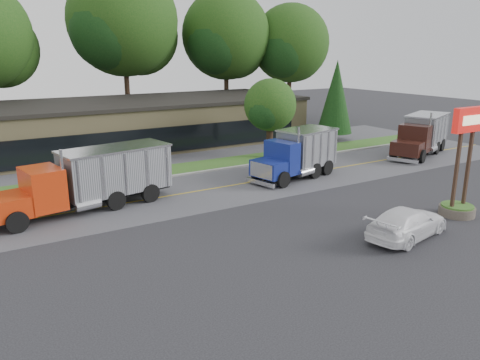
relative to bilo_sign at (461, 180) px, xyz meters
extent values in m
plane|color=#38383D|center=(-10.50, 2.50, -2.02)|extent=(140.00, 140.00, 0.00)
cube|color=slate|center=(-10.50, 11.50, -2.02)|extent=(60.00, 8.00, 0.02)
cube|color=gold|center=(-10.50, 11.50, -2.02)|extent=(60.00, 0.12, 0.01)
cube|color=#9E9E99|center=(-10.50, 15.70, -2.02)|extent=(60.00, 0.30, 0.12)
cube|color=#32571E|center=(-10.50, 17.50, -2.02)|extent=(60.00, 3.40, 0.03)
cube|color=slate|center=(-10.50, 22.50, -2.02)|extent=(60.00, 7.00, 0.02)
cube|color=tan|center=(-8.50, 28.50, -0.02)|extent=(32.00, 12.00, 4.00)
cylinder|color=#6B6054|center=(0.00, 0.00, -1.77)|extent=(1.90, 1.90, 0.50)
cylinder|color=#32571E|center=(0.00, 0.00, -1.47)|extent=(1.70, 1.70, 0.10)
cube|color=#332116|center=(-0.50, 0.00, 0.58)|extent=(0.16, 0.16, 5.00)
cube|color=#332116|center=(0.50, 0.00, 0.58)|extent=(0.16, 0.16, 5.00)
cube|color=red|center=(0.00, 0.00, 3.28)|extent=(2.20, 0.35, 1.30)
cube|color=beige|center=(0.00, -0.19, 3.28)|extent=(1.50, 0.04, 0.50)
cube|color=beige|center=(0.00, 0.19, 3.28)|extent=(1.50, 0.04, 0.50)
cylinder|color=#382619|center=(-6.50, 36.50, 1.17)|extent=(0.56, 0.56, 6.38)
sphere|color=#174011|center=(-6.50, 36.50, 9.83)|extent=(11.67, 11.67, 11.67)
sphere|color=#174011|center=(-4.31, 37.96, 8.38)|extent=(8.76, 8.76, 8.76)
sphere|color=black|center=(-8.32, 35.41, 8.74)|extent=(8.03, 8.03, 8.03)
cylinder|color=#382619|center=(5.50, 35.50, 0.82)|extent=(0.56, 0.56, 5.69)
sphere|color=#174011|center=(5.50, 35.50, 8.55)|extent=(10.41, 10.41, 10.41)
sphere|color=#174011|center=(7.45, 36.80, 7.25)|extent=(7.81, 7.81, 7.81)
sphere|color=black|center=(3.87, 34.52, 7.58)|extent=(7.16, 7.16, 7.16)
cylinder|color=#382619|center=(13.50, 33.50, 0.58)|extent=(0.56, 0.56, 5.20)
sphere|color=#174011|center=(13.50, 33.50, 7.64)|extent=(9.52, 9.52, 9.52)
sphere|color=#174011|center=(15.28, 34.69, 6.45)|extent=(7.14, 7.14, 7.14)
sphere|color=black|center=(12.01, 32.61, 6.75)|extent=(6.54, 6.54, 6.54)
cylinder|color=#382619|center=(9.50, 20.50, -1.52)|extent=(0.44, 0.44, 1.00)
cone|color=black|center=(9.50, 20.50, 2.36)|extent=(3.51, 3.51, 7.17)
cylinder|color=#382619|center=(-0.50, 17.50, -0.83)|extent=(0.56, 0.56, 2.39)
sphere|color=#174011|center=(-0.50, 17.50, 2.41)|extent=(4.36, 4.36, 4.36)
sphere|color=#174011|center=(0.32, 18.05, 1.86)|extent=(3.27, 3.27, 3.27)
sphere|color=black|center=(-1.18, 17.09, 2.00)|extent=(3.00, 3.00, 3.00)
cube|color=black|center=(-17.14, 11.55, -1.45)|extent=(10.25, 2.72, 0.28)
cube|color=red|center=(-21.53, 10.80, -0.90)|extent=(2.80, 2.68, 1.10)
cube|color=red|center=(-19.55, 11.14, -0.30)|extent=(2.16, 2.67, 2.20)
cube|color=black|center=(-20.32, 11.01, 0.10)|extent=(0.41, 2.08, 0.90)
cube|color=silver|center=(-15.39, 11.86, 0.00)|extent=(6.45, 3.50, 2.50)
cube|color=silver|center=(-15.39, 11.86, 1.30)|extent=(6.62, 3.67, 0.12)
cylinder|color=black|center=(-21.50, 11.97, -1.45)|extent=(1.14, 0.53, 1.10)
cylinder|color=black|center=(-21.11, 9.71, -1.45)|extent=(1.14, 0.53, 1.10)
cylinder|color=black|center=(-15.14, 13.06, -1.45)|extent=(1.14, 0.53, 1.10)
cylinder|color=black|center=(-14.76, 10.80, -1.45)|extent=(1.14, 0.53, 1.10)
cube|color=black|center=(-2.67, 11.01, -1.45)|extent=(6.59, 2.38, 0.28)
cube|color=navy|center=(-5.44, 10.40, -0.90)|extent=(2.02, 2.58, 1.10)
cube|color=navy|center=(-4.19, 10.68, -0.30)|extent=(1.63, 2.59, 2.20)
cube|color=black|center=(-4.68, 10.57, 0.10)|extent=(0.51, 2.06, 0.90)
cube|color=silver|center=(-1.56, 11.26, 0.00)|extent=(4.35, 3.28, 2.50)
cube|color=silver|center=(-1.56, 11.26, 1.30)|extent=(4.53, 3.46, 0.12)
cylinder|color=black|center=(-5.55, 11.56, -1.45)|extent=(1.15, 0.58, 1.10)
cylinder|color=black|center=(-5.05, 9.31, -1.45)|extent=(1.15, 0.58, 1.10)
cylinder|color=black|center=(-1.53, 12.44, -1.45)|extent=(1.15, 0.58, 1.10)
cylinder|color=black|center=(-1.03, 10.19, -1.45)|extent=(1.15, 0.58, 1.10)
cube|color=black|center=(11.39, 11.54, -1.45)|extent=(7.84, 3.94, 0.28)
cube|color=black|center=(8.14, 10.23, -0.90)|extent=(2.65, 2.85, 1.10)
cube|color=black|center=(9.60, 10.82, -0.30)|extent=(2.20, 2.75, 2.20)
cube|color=black|center=(9.03, 10.59, 0.10)|extent=(0.84, 1.97, 0.90)
cube|color=silver|center=(12.69, 12.06, 0.00)|extent=(5.40, 4.12, 2.50)
cube|color=silver|center=(12.69, 12.06, 1.30)|extent=(5.60, 4.32, 0.12)
cylinder|color=black|center=(7.87, 11.36, -1.45)|extent=(1.15, 0.74, 1.10)
cylinder|color=black|center=(8.73, 9.23, -1.45)|extent=(1.15, 0.74, 1.10)
cylinder|color=black|center=(12.58, 13.26, -1.45)|extent=(1.15, 0.74, 1.10)
cylinder|color=black|center=(13.44, 11.13, -1.45)|extent=(1.15, 0.74, 1.10)
imported|color=white|center=(-4.95, -0.69, -1.28)|extent=(5.41, 3.00, 1.48)
camera|label=1|loc=(-22.90, -14.71, 6.77)|focal=35.00mm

